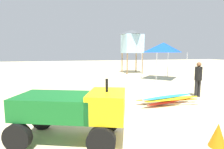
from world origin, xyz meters
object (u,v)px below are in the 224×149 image
popup_canopy (163,48)px  lifeguard_tower (132,41)px  utility_cart (73,109)px  surfboard_pile (169,100)px  lifeguard_near_left (198,77)px  traffic_cone_near (101,93)px  traffic_cone_far (218,135)px

popup_canopy → lifeguard_tower: size_ratio=0.66×
utility_cart → surfboard_pile: utility_cart is taller
surfboard_pile → lifeguard_near_left: 2.30m
utility_cart → lifeguard_near_left: bearing=25.1°
traffic_cone_near → lifeguard_tower: bearing=61.0°
lifeguard_near_left → popup_canopy: 5.63m
lifeguard_tower → popup_canopy: bearing=-80.9°
surfboard_pile → lifeguard_tower: (2.58, 10.66, 2.94)m
surfboard_pile → popup_canopy: (3.32, 6.07, 2.24)m
utility_cart → traffic_cone_far: 3.32m
lifeguard_near_left → lifeguard_tower: size_ratio=0.39×
lifeguard_tower → traffic_cone_near: lifeguard_tower is taller
lifeguard_near_left → lifeguard_tower: bearing=86.7°
surfboard_pile → popup_canopy: popup_canopy is taller
lifeguard_near_left → lifeguard_tower: (0.56, 9.86, 2.20)m
surfboard_pile → lifeguard_near_left: (2.02, 0.80, 0.74)m
traffic_cone_near → lifeguard_near_left: bearing=-11.0°
surfboard_pile → traffic_cone_near: (-2.40, 1.66, 0.05)m
traffic_cone_near → traffic_cone_far: (1.66, -4.72, 0.01)m
lifeguard_tower → traffic_cone_far: size_ratio=7.86×
traffic_cone_far → surfboard_pile: bearing=76.4°
lifeguard_near_left → traffic_cone_near: 4.56m
lifeguard_tower → traffic_cone_far: 14.40m
surfboard_pile → traffic_cone_far: size_ratio=4.95×
popup_canopy → lifeguard_tower: lifeguard_tower is taller
lifeguard_tower → traffic_cone_far: (-3.32, -13.72, -2.87)m
traffic_cone_far → traffic_cone_near: bearing=109.4°
utility_cart → traffic_cone_far: utility_cart is taller
utility_cart → popup_canopy: popup_canopy is taller
utility_cart → popup_canopy: 10.85m
utility_cart → lifeguard_tower: size_ratio=0.66×
lifeguard_near_left → surfboard_pile: bearing=-158.3°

